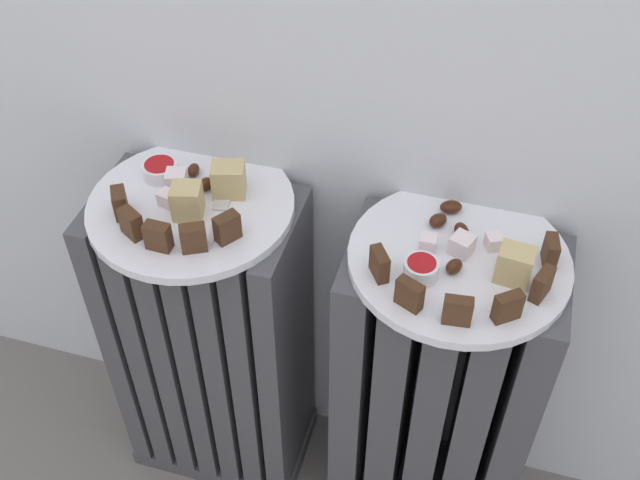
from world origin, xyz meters
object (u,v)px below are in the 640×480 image
at_px(radiator_left, 213,346).
at_px(jam_bowl_left, 160,169).
at_px(fork, 217,218).
at_px(radiator_right, 433,398).
at_px(plate_left, 191,206).
at_px(plate_right, 459,259).
at_px(jam_bowl_right, 421,269).

bearing_deg(radiator_left, jam_bowl_left, 146.15).
height_order(radiator_left, fork, fork).
distance_m(radiator_left, radiator_right, 0.34).
xyz_separation_m(radiator_left, plate_left, (0.00, 0.00, 0.29)).
height_order(radiator_right, plate_right, plate_right).
bearing_deg(plate_left, jam_bowl_left, 146.15).
xyz_separation_m(plate_right, jam_bowl_left, (-0.40, 0.04, 0.02)).
distance_m(jam_bowl_left, fork, 0.12).
relative_size(radiator_left, fork, 6.09).
distance_m(plate_left, plate_right, 0.34).
relative_size(plate_left, plate_right, 1.00).
bearing_deg(jam_bowl_left, fork, -29.63).
bearing_deg(radiator_right, plate_right, 0.00).
xyz_separation_m(radiator_left, fork, (0.04, -0.02, 0.30)).
bearing_deg(fork, radiator_right, 3.66).
relative_size(jam_bowl_left, fork, 0.52).
bearing_deg(plate_right, jam_bowl_left, 174.42).
relative_size(jam_bowl_right, fork, 0.44).
distance_m(plate_left, jam_bowl_right, 0.31).
bearing_deg(radiator_right, plate_left, 180.00).
relative_size(radiator_left, jam_bowl_left, 11.80).
xyz_separation_m(plate_left, jam_bowl_right, (0.30, -0.05, 0.02)).
relative_size(radiator_right, plate_right, 2.10).
bearing_deg(jam_bowl_right, jam_bowl_left, 166.90).
relative_size(plate_right, jam_bowl_right, 6.53).
bearing_deg(jam_bowl_right, plate_right, 49.51).
xyz_separation_m(plate_left, plate_right, (0.34, 0.00, 0.00)).
bearing_deg(plate_left, fork, -23.44).
distance_m(jam_bowl_right, fork, 0.26).
bearing_deg(jam_bowl_right, plate_left, 171.54).
bearing_deg(plate_left, plate_right, 0.00).
bearing_deg(radiator_right, fork, -176.34).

